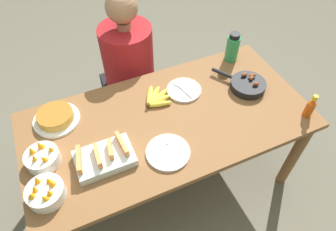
{
  "coord_description": "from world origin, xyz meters",
  "views": [
    {
      "loc": [
        -0.46,
        -1.04,
        2.06
      ],
      "look_at": [
        0.0,
        0.0,
        0.74
      ],
      "focal_mm": 32.0,
      "sensor_mm": 36.0,
      "label": 1
    }
  ],
  "objects_px": {
    "frittata_plate_center": "(56,117)",
    "fruit_bowl_citrus": "(45,192)",
    "empty_plate_far_left": "(168,152)",
    "water_bottle": "(233,48)",
    "melon_tray": "(104,157)",
    "person_figure": "(131,79)",
    "empty_plate_near_front": "(184,90)",
    "skillet": "(247,85)",
    "fruit_bowl_mango": "(42,157)",
    "hot_sauce_bottle": "(310,107)",
    "banana_bunch": "(156,99)"
  },
  "relations": [
    {
      "from": "skillet",
      "to": "frittata_plate_center",
      "type": "height_order",
      "value": "skillet"
    },
    {
      "from": "empty_plate_near_front",
      "to": "empty_plate_far_left",
      "type": "distance_m",
      "value": 0.49
    },
    {
      "from": "person_figure",
      "to": "empty_plate_near_front",
      "type": "bearing_deg",
      "value": -66.69
    },
    {
      "from": "fruit_bowl_mango",
      "to": "fruit_bowl_citrus",
      "type": "height_order",
      "value": "fruit_bowl_mango"
    },
    {
      "from": "empty_plate_near_front",
      "to": "water_bottle",
      "type": "relative_size",
      "value": 1.03
    },
    {
      "from": "skillet",
      "to": "hot_sauce_bottle",
      "type": "bearing_deg",
      "value": 177.78
    },
    {
      "from": "banana_bunch",
      "to": "empty_plate_near_front",
      "type": "relative_size",
      "value": 0.96
    },
    {
      "from": "skillet",
      "to": "empty_plate_far_left",
      "type": "bearing_deg",
      "value": 78.74
    },
    {
      "from": "frittata_plate_center",
      "to": "fruit_bowl_citrus",
      "type": "xyz_separation_m",
      "value": [
        -0.13,
        -0.47,
        0.01
      ]
    },
    {
      "from": "fruit_bowl_citrus",
      "to": "person_figure",
      "type": "height_order",
      "value": "person_figure"
    },
    {
      "from": "melon_tray",
      "to": "person_figure",
      "type": "bearing_deg",
      "value": 63.41
    },
    {
      "from": "banana_bunch",
      "to": "empty_plate_far_left",
      "type": "xyz_separation_m",
      "value": [
        -0.09,
        -0.39,
        -0.01
      ]
    },
    {
      "from": "empty_plate_near_front",
      "to": "person_figure",
      "type": "bearing_deg",
      "value": 113.31
    },
    {
      "from": "melon_tray",
      "to": "skillet",
      "type": "bearing_deg",
      "value": 9.34
    },
    {
      "from": "person_figure",
      "to": "water_bottle",
      "type": "bearing_deg",
      "value": -27.06
    },
    {
      "from": "melon_tray",
      "to": "hot_sauce_bottle",
      "type": "height_order",
      "value": "hot_sauce_bottle"
    },
    {
      "from": "banana_bunch",
      "to": "frittata_plate_center",
      "type": "bearing_deg",
      "value": 171.42
    },
    {
      "from": "banana_bunch",
      "to": "skillet",
      "type": "height_order",
      "value": "skillet"
    },
    {
      "from": "skillet",
      "to": "fruit_bowl_citrus",
      "type": "xyz_separation_m",
      "value": [
        -1.3,
        -0.25,
        0.01
      ]
    },
    {
      "from": "melon_tray",
      "to": "fruit_bowl_citrus",
      "type": "distance_m",
      "value": 0.32
    },
    {
      "from": "melon_tray",
      "to": "empty_plate_near_front",
      "type": "bearing_deg",
      "value": 26.39
    },
    {
      "from": "melon_tray",
      "to": "skillet",
      "type": "height_order",
      "value": "melon_tray"
    },
    {
      "from": "fruit_bowl_mango",
      "to": "hot_sauce_bottle",
      "type": "bearing_deg",
      "value": -11.56
    },
    {
      "from": "banana_bunch",
      "to": "person_figure",
      "type": "distance_m",
      "value": 0.55
    },
    {
      "from": "melon_tray",
      "to": "skillet",
      "type": "xyz_separation_m",
      "value": [
        0.99,
        0.16,
        -0.0
      ]
    },
    {
      "from": "melon_tray",
      "to": "empty_plate_far_left",
      "type": "bearing_deg",
      "value": -15.83
    },
    {
      "from": "empty_plate_far_left",
      "to": "water_bottle",
      "type": "height_order",
      "value": "water_bottle"
    },
    {
      "from": "empty_plate_far_left",
      "to": "frittata_plate_center",
      "type": "bearing_deg",
      "value": 136.61
    },
    {
      "from": "empty_plate_far_left",
      "to": "fruit_bowl_mango",
      "type": "distance_m",
      "value": 0.65
    },
    {
      "from": "skillet",
      "to": "fruit_bowl_citrus",
      "type": "height_order",
      "value": "fruit_bowl_citrus"
    },
    {
      "from": "banana_bunch",
      "to": "fruit_bowl_mango",
      "type": "bearing_deg",
      "value": -166.35
    },
    {
      "from": "melon_tray",
      "to": "person_figure",
      "type": "distance_m",
      "value": 0.92
    },
    {
      "from": "fruit_bowl_mango",
      "to": "banana_bunch",
      "type": "bearing_deg",
      "value": 13.65
    },
    {
      "from": "melon_tray",
      "to": "frittata_plate_center",
      "type": "xyz_separation_m",
      "value": [
        -0.18,
        0.38,
        -0.0
      ]
    },
    {
      "from": "melon_tray",
      "to": "water_bottle",
      "type": "height_order",
      "value": "water_bottle"
    },
    {
      "from": "frittata_plate_center",
      "to": "hot_sauce_bottle",
      "type": "height_order",
      "value": "hot_sauce_bottle"
    },
    {
      "from": "empty_plate_near_front",
      "to": "fruit_bowl_mango",
      "type": "distance_m",
      "value": 0.92
    },
    {
      "from": "empty_plate_far_left",
      "to": "skillet",
      "type": "bearing_deg",
      "value": 20.76
    },
    {
      "from": "skillet",
      "to": "fruit_bowl_mango",
      "type": "height_order",
      "value": "fruit_bowl_mango"
    },
    {
      "from": "empty_plate_near_front",
      "to": "fruit_bowl_mango",
      "type": "relative_size",
      "value": 1.24
    },
    {
      "from": "banana_bunch",
      "to": "empty_plate_far_left",
      "type": "relative_size",
      "value": 0.88
    },
    {
      "from": "skillet",
      "to": "fruit_bowl_mango",
      "type": "bearing_deg",
      "value": 59.73
    },
    {
      "from": "melon_tray",
      "to": "empty_plate_near_front",
      "type": "distance_m",
      "value": 0.68
    },
    {
      "from": "water_bottle",
      "to": "hot_sauce_bottle",
      "type": "bearing_deg",
      "value": -77.94
    },
    {
      "from": "skillet",
      "to": "fruit_bowl_mango",
      "type": "relative_size",
      "value": 1.91
    },
    {
      "from": "melon_tray",
      "to": "fruit_bowl_mango",
      "type": "height_order",
      "value": "fruit_bowl_mango"
    },
    {
      "from": "empty_plate_near_front",
      "to": "fruit_bowl_citrus",
      "type": "xyz_separation_m",
      "value": [
        -0.92,
        -0.38,
        0.03
      ]
    },
    {
      "from": "frittata_plate_center",
      "to": "empty_plate_near_front",
      "type": "bearing_deg",
      "value": -5.98
    },
    {
      "from": "person_figure",
      "to": "frittata_plate_center",
      "type": "bearing_deg",
      "value": -144.81
    },
    {
      "from": "melon_tray",
      "to": "fruit_bowl_citrus",
      "type": "xyz_separation_m",
      "value": [
        -0.31,
        -0.08,
        0.01
      ]
    }
  ]
}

